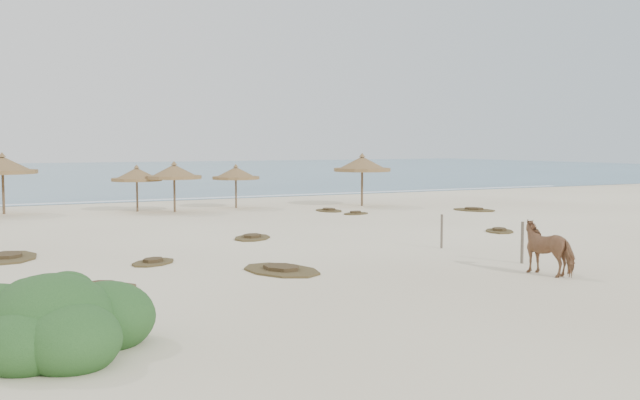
# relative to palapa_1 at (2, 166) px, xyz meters

# --- Properties ---
(ground) EXTENTS (160.00, 160.00, 0.00)m
(ground) POSITION_rel_palapa_1_xyz_m (8.39, -20.37, -2.47)
(ground) COLOR white
(ground) RESTS_ON ground
(ocean) EXTENTS (200.00, 100.00, 0.01)m
(ocean) POSITION_rel_palapa_1_xyz_m (8.39, 54.63, -2.47)
(ocean) COLOR #265A74
(ocean) RESTS_ON ground
(foam_line) EXTENTS (70.00, 0.60, 0.01)m
(foam_line) POSITION_rel_palapa_1_xyz_m (8.39, 5.63, -2.47)
(foam_line) COLOR white
(foam_line) RESTS_ON ground
(palapa_1) EXTENTS (4.23, 4.23, 3.19)m
(palapa_1) POSITION_rel_palapa_1_xyz_m (0.00, 0.00, 0.00)
(palapa_1) COLOR brown
(palapa_1) RESTS_ON ground
(palapa_2) EXTENTS (3.27, 3.27, 2.51)m
(palapa_2) POSITION_rel_palapa_1_xyz_m (6.43, -1.70, -0.53)
(palapa_2) COLOR brown
(palapa_2) RESTS_ON ground
(palapa_3) EXTENTS (3.75, 3.75, 2.71)m
(palapa_3) POSITION_rel_palapa_1_xyz_m (8.13, -2.90, -0.37)
(palapa_3) COLOR brown
(palapa_3) RESTS_ON ground
(palapa_4) EXTENTS (3.16, 3.16, 2.49)m
(palapa_4) POSITION_rel_palapa_1_xyz_m (11.89, -2.02, -0.54)
(palapa_4) COLOR brown
(palapa_4) RESTS_ON ground
(palapa_5) EXTENTS (4.20, 4.20, 3.08)m
(palapa_5) POSITION_rel_palapa_1_xyz_m (18.90, -4.07, -0.08)
(palapa_5) COLOR brown
(palapa_5) RESTS_ON ground
(horse) EXTENTS (1.17, 1.86, 1.46)m
(horse) POSITION_rel_palapa_1_xyz_m (12.51, -25.31, -1.74)
(horse) COLOR #996945
(horse) RESTS_ON ground
(fence_post_near) EXTENTS (0.10, 0.10, 1.26)m
(fence_post_near) POSITION_rel_palapa_1_xyz_m (13.11, -23.60, -1.84)
(fence_post_near) COLOR #6B5E50
(fence_post_near) RESTS_ON ground
(fence_post_far) EXTENTS (0.10, 0.10, 1.18)m
(fence_post_far) POSITION_rel_palapa_1_xyz_m (12.83, -19.95, -1.88)
(fence_post_far) COLOR #6B5E50
(fence_post_far) RESTS_ON ground
(bush) EXTENTS (3.62, 3.18, 1.62)m
(bush) POSITION_rel_palapa_1_xyz_m (-0.62, -27.12, -1.94)
(bush) COLOR #33632A
(bush) RESTS_ON ground
(scrub_1) EXTENTS (2.13, 2.97, 0.16)m
(scrub_1) POSITION_rel_palapa_1_xyz_m (-0.71, -15.60, -2.42)
(scrub_1) COLOR brown
(scrub_1) RESTS_ON ground
(scrub_2) EXTENTS (1.91, 1.87, 0.16)m
(scrub_2) POSITION_rel_palapa_1_xyz_m (3.16, -18.62, -2.42)
(scrub_2) COLOR brown
(scrub_2) RESTS_ON ground
(scrub_3) EXTENTS (2.25, 2.41, 0.16)m
(scrub_3) POSITION_rel_palapa_1_xyz_m (7.91, -14.65, -2.42)
(scrub_3) COLOR brown
(scrub_3) RESTS_ON ground
(scrub_4) EXTENTS (1.84, 2.03, 0.16)m
(scrub_4) POSITION_rel_palapa_1_xyz_m (17.73, -17.26, -2.42)
(scrub_4) COLOR brown
(scrub_4) RESTS_ON ground
(scrub_5) EXTENTS (2.34, 2.84, 0.16)m
(scrub_5) POSITION_rel_palapa_1_xyz_m (22.85, -9.33, -2.42)
(scrub_5) COLOR brown
(scrub_5) RESTS_ON ground
(scrub_7) EXTENTS (1.28, 1.94, 0.16)m
(scrub_7) POSITION_rel_palapa_1_xyz_m (15.66, -6.10, -2.42)
(scrub_7) COLOR brown
(scrub_7) RESTS_ON ground
(scrub_9) EXTENTS (2.40, 3.07, 0.16)m
(scrub_9) POSITION_rel_palapa_1_xyz_m (6.08, -21.56, -2.42)
(scrub_9) COLOR brown
(scrub_9) RESTS_ON ground
(scrub_10) EXTENTS (1.71, 1.35, 0.16)m
(scrub_10) POSITION_rel_palapa_1_xyz_m (16.13, -8.19, -2.42)
(scrub_10) COLOR brown
(scrub_10) RESTS_ON ground
(scrub_11) EXTENTS (2.12, 1.86, 0.16)m
(scrub_11) POSITION_rel_palapa_1_xyz_m (1.13, -21.74, -2.42)
(scrub_11) COLOR brown
(scrub_11) RESTS_ON ground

